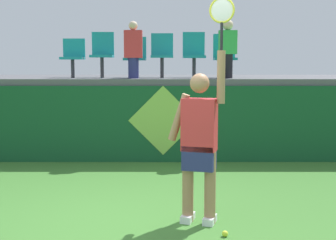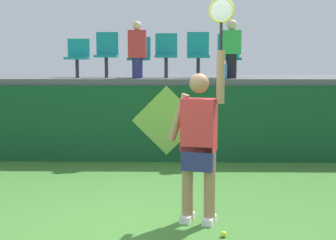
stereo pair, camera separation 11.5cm
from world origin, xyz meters
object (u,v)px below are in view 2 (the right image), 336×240
stadium_chair_5 (229,54)px  spectator_0 (137,49)px  tennis_player (199,140)px  water_bottle (225,71)px  stadium_chair_1 (107,52)px  stadium_chair_3 (166,53)px  tennis_ball (224,234)px  stadium_chair_4 (198,52)px  stadium_chair_0 (78,55)px  spectator_1 (232,48)px  stadium_chair_2 (139,55)px

stadium_chair_5 → spectator_0: bearing=-165.4°
tennis_player → water_bottle: bearing=80.2°
stadium_chair_1 → stadium_chair_3: 1.19m
tennis_ball → stadium_chair_3: stadium_chair_3 is taller
tennis_ball → stadium_chair_4: size_ratio=0.07×
stadium_chair_0 → stadium_chair_5: size_ratio=0.89×
stadium_chair_4 → stadium_chair_5: (0.61, 0.00, -0.03)m
tennis_ball → stadium_chair_3: size_ratio=0.07×
stadium_chair_0 → tennis_player: bearing=-62.5°
water_bottle → spectator_1: bearing=57.3°
tennis_ball → stadium_chair_2: (-1.26, 4.80, 1.93)m
tennis_player → spectator_0: spectator_0 is taller
stadium_chair_0 → stadium_chair_5: bearing=0.2°
stadium_chair_5 → spectator_0: spectator_0 is taller
stadium_chair_3 → stadium_chair_5: bearing=0.2°
stadium_chair_0 → stadium_chair_1: size_ratio=0.86×
stadium_chair_1 → spectator_1: 2.48m
stadium_chair_2 → spectator_0: (0.00, -0.46, 0.11)m
stadium_chair_4 → spectator_1: spectator_1 is taller
stadium_chair_0 → stadium_chair_2: size_ratio=0.96×
stadium_chair_5 → spectator_1: size_ratio=0.79×
stadium_chair_4 → spectator_1: size_ratio=0.82×
stadium_chair_4 → spectator_0: bearing=-158.4°
stadium_chair_0 → stadium_chair_4: stadium_chair_4 is taller
tennis_ball → stadium_chair_5: bearing=83.7°
stadium_chair_3 → spectator_0: size_ratio=0.82×
water_bottle → stadium_chair_2: bearing=157.7°
stadium_chair_2 → spectator_0: spectator_0 is taller
stadium_chair_1 → stadium_chair_4: (1.82, 0.00, -0.01)m
stadium_chair_1 → stadium_chair_2: size_ratio=1.12×
stadium_chair_2 → stadium_chair_1: bearing=179.7°
tennis_player → stadium_chair_2: 4.56m
water_bottle → spectator_0: spectator_0 is taller
water_bottle → tennis_ball: bearing=-95.4°
tennis_player → stadium_chair_5: 4.52m
tennis_player → stadium_chair_0: size_ratio=3.26×
tennis_ball → stadium_chair_4: (-0.09, 4.80, 1.99)m
stadium_chair_3 → spectator_1: spectator_1 is taller
stadium_chair_5 → tennis_player: bearing=-100.1°
tennis_player → stadium_chair_0: bearing=117.5°
stadium_chair_3 → spectator_1: size_ratio=0.80×
tennis_ball → spectator_1: 4.83m
stadium_chair_0 → stadium_chair_1: 0.59m
tennis_player → spectator_0: size_ratio=2.35×
stadium_chair_1 → tennis_ball: bearing=-68.3°
stadium_chair_2 → stadium_chair_3: bearing=0.1°
stadium_chair_0 → stadium_chair_5: stadium_chair_5 is taller
stadium_chair_2 → stadium_chair_4: stadium_chair_4 is taller
stadium_chair_3 → spectator_1: (1.25, -0.46, 0.08)m
stadium_chair_5 → spectator_1: 0.48m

